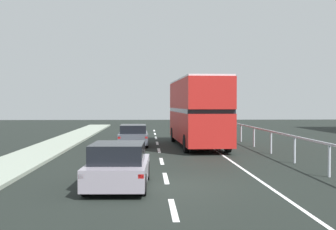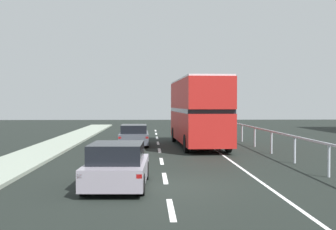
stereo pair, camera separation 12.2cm
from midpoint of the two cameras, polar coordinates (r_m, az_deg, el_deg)
ground_plane at (r=14.74m, az=0.02°, el=-9.20°), size 74.23×120.00×0.10m
lane_paint_markings at (r=23.55m, az=3.82°, el=-5.07°), size 3.39×46.00×0.01m
bridge_side_railing at (r=24.43m, az=13.29°, el=-2.52°), size 0.10×42.00×1.24m
double_decker_bus_red at (r=27.84m, az=4.01°, el=0.59°), size 2.94×10.21×4.22m
hatchback_car_near at (r=14.41m, az=-6.28°, el=-6.51°), size 2.00×4.20×1.43m
sedan_car_ahead at (r=28.55m, az=-4.28°, el=-2.63°), size 1.93×4.44×1.34m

